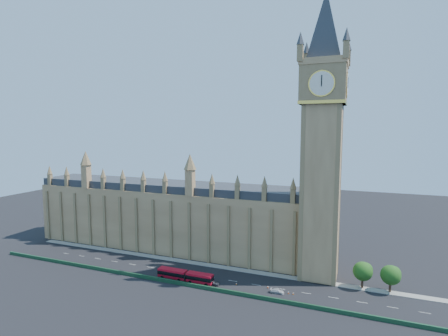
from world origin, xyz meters
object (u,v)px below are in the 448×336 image
(car_grey, at_px, (212,283))
(car_silver, at_px, (204,278))
(car_white, at_px, (277,291))
(red_bus, at_px, (185,276))

(car_grey, bearing_deg, car_silver, 51.79)
(car_grey, xyz_separation_m, car_white, (20.82, 1.99, -0.13))
(red_bus, height_order, car_white, red_bus)
(car_silver, bearing_deg, car_white, -84.77)
(red_bus, relative_size, car_silver, 4.56)
(car_grey, bearing_deg, red_bus, 85.04)
(red_bus, distance_m, car_white, 30.61)
(red_bus, relative_size, car_grey, 4.52)
(car_silver, distance_m, car_white, 24.71)
(car_grey, xyz_separation_m, car_silver, (-3.89, 2.32, -0.03))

